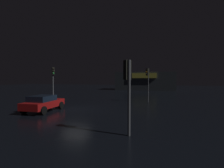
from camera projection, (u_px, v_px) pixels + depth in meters
ground_plane at (76, 109)px, 15.32m from camera, size 120.00×120.00×0.00m
store_building at (145, 81)px, 41.88m from camera, size 14.49×6.49×4.51m
traffic_signal_main at (53, 77)px, 22.39m from camera, size 0.43×0.41×4.44m
traffic_signal_opposite at (148, 76)px, 19.99m from camera, size 0.42×0.42×4.14m
traffic_signal_cross_left at (128, 81)px, 8.19m from camera, size 0.42×0.42×3.81m
car_near at (43, 103)px, 14.31m from camera, size 2.18×4.07×1.41m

